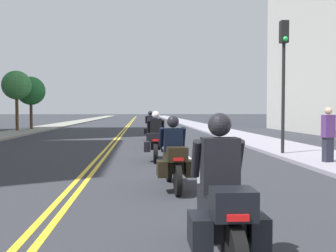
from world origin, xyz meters
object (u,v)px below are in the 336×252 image
Objects in this scene: pedestrian_0 at (328,136)px; motorcycle_1 at (174,159)px; motorcycle_0 at (221,206)px; street_tree_1 at (31,91)px; motorcycle_2 at (156,141)px; motorcycle_4 at (150,128)px; street_tree_0 at (17,86)px; traffic_light_near at (284,64)px; motorcycle_3 at (155,133)px.

motorcycle_1 is at bearing -162.33° from pedestrian_0.
motorcycle_0 is 4.12m from motorcycle_1.
pedestrian_0 is at bearing -55.95° from street_tree_1.
pedestrian_0 is at bearing 30.02° from motorcycle_1.
motorcycle_0 is at bearing -138.21° from pedestrian_0.
motorcycle_1 is 4.74m from motorcycle_2.
motorcycle_1 is at bearing -90.00° from motorcycle_4.
motorcycle_2 reaches higher than motorcycle_1.
street_tree_0 is at bearing 112.28° from motorcycle_1.
traffic_light_near is 24.60m from street_tree_1.
motorcycle_1 is 0.49× the size of street_tree_1.
motorcycle_3 is at bearing 88.08° from motorcycle_1.
motorcycle_3 is 0.42× the size of traffic_light_near.
motorcycle_1 is at bearing -65.50° from street_tree_0.
motorcycle_1 is 0.46× the size of street_tree_0.
traffic_light_near is (4.52, 5.64, 2.74)m from motorcycle_1.
motorcycle_3 is at bearing -52.18° from street_tree_0.
motorcycle_0 is at bearing -84.98° from motorcycle_2.
traffic_light_near is at bearing 49.07° from motorcycle_1.
pedestrian_0 reaches higher than motorcycle_3.
motorcycle_3 is at bearing 90.93° from motorcycle_2.
pedestrian_0 is (4.84, 7.28, 0.26)m from motorcycle_0.
pedestrian_0 is 25.26m from street_tree_0.
street_tree_0 is at bearing -98.91° from street_tree_1.
motorcycle_2 is at bearing -169.13° from traffic_light_near.
motorcycle_3 is at bearing 139.60° from traffic_light_near.
traffic_light_near is (4.36, 9.77, 2.73)m from motorcycle_0.
motorcycle_2 is at bearing 92.55° from motorcycle_0.
motorcycle_2 is 0.93× the size of motorcycle_4.
motorcycle_0 is at bearing -68.58° from street_tree_0.
street_tree_1 reaches higher than motorcycle_2.
street_tree_0 reaches higher than street_tree_1.
motorcycle_2 is 9.30m from motorcycle_4.
motorcycle_2 is 1.20× the size of pedestrian_0.
motorcycle_3 is 0.90× the size of motorcycle_4.
street_tree_1 is at bearing 109.35° from motorcycle_1.
motorcycle_2 is at bearing -90.89° from motorcycle_4.
motorcycle_4 is 0.48× the size of street_tree_0.
motorcycle_4 reaches higher than motorcycle_1.
motorcycle_0 reaches higher than motorcycle_1.
motorcycle_2 is at bearing 90.17° from motorcycle_1.
motorcycle_2 is 0.44× the size of street_tree_0.
traffic_light_near reaches higher than motorcycle_4.
motorcycle_1 is at bearing -86.85° from motorcycle_3.
street_tree_0 is at bearing 111.65° from motorcycle_0.
motorcycle_1 is 5.92m from pedestrian_0.
motorcycle_4 is at bearing 94.20° from motorcycle_3.
motorcycle_3 is (-0.05, 9.54, -0.00)m from motorcycle_1.
street_tree_0 is at bearing 130.67° from motorcycle_3.
motorcycle_3 is 19.00m from street_tree_1.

